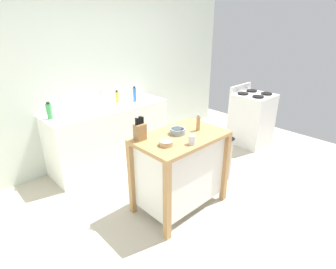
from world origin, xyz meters
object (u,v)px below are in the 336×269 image
(bowl_stoneware_deep, at_px, (178,131))
(pepper_grinder, at_px, (198,123))
(trash_bin, at_px, (216,160))
(bowl_ceramic_small, at_px, (166,143))
(bottle_hand_soap, at_px, (135,94))
(drinking_cup, at_px, (192,140))
(stove, at_px, (251,118))
(bottle_dish_soap, at_px, (49,111))
(kitchen_island, at_px, (180,168))
(sink_faucet, at_px, (102,98))
(bottle_spray_cleaner, at_px, (117,97))
(knife_block, at_px, (140,131))

(bowl_stoneware_deep, distance_m, pepper_grinder, 0.26)
(bowl_stoneware_deep, xyz_separation_m, trash_bin, (0.73, -0.02, -0.62))
(bowl_ceramic_small, xyz_separation_m, bottle_hand_soap, (0.75, 1.51, 0.06))
(drinking_cup, xyz_separation_m, pepper_grinder, (0.32, 0.20, 0.04))
(bowl_stoneware_deep, height_order, stove, stove)
(bowl_ceramic_small, xyz_separation_m, bottle_dish_soap, (-0.50, 1.62, 0.06))
(bottle_dish_soap, bearing_deg, bottle_hand_soap, -4.67)
(kitchen_island, relative_size, trash_bin, 1.59)
(sink_faucet, bearing_deg, bowl_ceramic_small, -99.66)
(kitchen_island, xyz_separation_m, bottle_dish_soap, (-0.78, 1.55, 0.48))
(kitchen_island, xyz_separation_m, drinking_cup, (-0.08, -0.22, 0.45))
(trash_bin, relative_size, stove, 0.63)
(kitchen_island, distance_m, pepper_grinder, 0.55)
(bottle_hand_soap, bearing_deg, drinking_cup, -108.32)
(trash_bin, bearing_deg, bottle_dish_soap, 135.33)
(bowl_stoneware_deep, xyz_separation_m, sink_faucet, (-0.00, 1.56, 0.06))
(bottle_dish_soap, height_order, stove, bottle_dish_soap)
(kitchen_island, height_order, stove, stove)
(bowl_stoneware_deep, relative_size, bottle_spray_cleaner, 0.92)
(kitchen_island, relative_size, bottle_spray_cleaner, 5.48)
(knife_block, relative_size, drinking_cup, 2.73)
(bowl_ceramic_small, distance_m, trash_bin, 1.20)
(bottle_hand_soap, relative_size, stove, 0.23)
(kitchen_island, height_order, trash_bin, kitchen_island)
(drinking_cup, distance_m, bottle_hand_soap, 1.76)
(bowl_stoneware_deep, height_order, bottle_spray_cleaner, bottle_spray_cleaner)
(pepper_grinder, height_order, trash_bin, pepper_grinder)
(drinking_cup, distance_m, sink_faucet, 1.85)
(drinking_cup, bearing_deg, knife_block, 124.54)
(knife_block, relative_size, bottle_dish_soap, 1.17)
(bowl_ceramic_small, relative_size, stove, 0.14)
(bowl_stoneware_deep, relative_size, drinking_cup, 1.80)
(knife_block, height_order, trash_bin, knife_block)
(bowl_stoneware_deep, bearing_deg, sink_faucet, 90.04)
(stove, bearing_deg, pepper_grinder, -167.78)
(knife_block, height_order, pepper_grinder, knife_block)
(bowl_ceramic_small, bearing_deg, bottle_spray_cleaner, 72.24)
(bottle_dish_soap, bearing_deg, drinking_cup, -68.29)
(stove, bearing_deg, knife_block, -176.01)
(drinking_cup, bearing_deg, bottle_dish_soap, 111.71)
(drinking_cup, bearing_deg, trash_bin, 17.97)
(bottle_spray_cleaner, bearing_deg, sink_faucet, 172.77)
(bottle_hand_soap, height_order, bottle_spray_cleaner, bottle_hand_soap)
(bottle_dish_soap, bearing_deg, knife_block, -73.18)
(knife_block, xyz_separation_m, drinking_cup, (0.30, -0.44, -0.05))
(kitchen_island, distance_m, bottle_dish_soap, 1.80)
(knife_block, relative_size, bowl_ceramic_small, 1.82)
(bowl_stoneware_deep, relative_size, pepper_grinder, 0.88)
(knife_block, bearing_deg, kitchen_island, -29.52)
(bowl_stoneware_deep, relative_size, bottle_dish_soap, 0.77)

